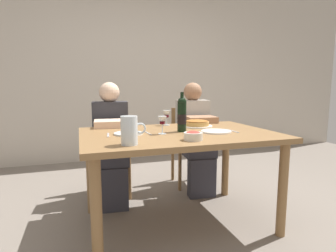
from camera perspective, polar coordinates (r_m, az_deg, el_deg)
name	(u,v)px	position (r m, az deg, el deg)	size (l,w,h in m)	color
ground_plane	(178,223)	(2.43, 2.09, -19.32)	(8.00, 8.00, 0.00)	slate
back_wall	(128,68)	(4.34, -8.25, 11.83)	(8.00, 0.10, 2.80)	beige
dining_table	(178,144)	(2.20, 2.18, -3.69)	(1.50, 1.00, 0.76)	olive
wine_bottle	(182,115)	(2.20, 2.88, 2.37)	(0.07, 0.07, 0.32)	black
water_pitcher	(129,132)	(1.72, -7.96, -1.26)	(0.16, 0.11, 0.18)	silver
baked_tart	(197,123)	(2.50, 5.92, 0.52)	(0.28, 0.28, 0.06)	white
salad_bowl	(193,135)	(1.87, 5.22, -1.95)	(0.13, 0.13, 0.06)	silver
wine_glass_left_diner	(162,121)	(2.09, -1.19, 0.99)	(0.07, 0.07, 0.14)	silver
wine_glass_right_diner	(167,115)	(2.57, -0.29, 2.36)	(0.07, 0.07, 0.14)	silver
dinner_plate_left_setting	(216,131)	(2.22, 9.92, -1.12)	(0.24, 0.24, 0.01)	white
dinner_plate_right_setting	(128,133)	(2.11, -8.20, -1.54)	(0.22, 0.22, 0.01)	silver
fork_left_setting	(199,133)	(2.15, 6.38, -1.42)	(0.16, 0.01, 0.01)	silver
knife_left_setting	(233,131)	(2.29, 13.24, -1.00)	(0.18, 0.01, 0.01)	silver
knife_right_setting	(148,133)	(2.14, -4.24, -1.43)	(0.18, 0.01, 0.01)	silver
spoon_right_setting	(108,135)	(2.09, -12.24, -1.83)	(0.16, 0.01, 0.01)	silver
chair_left	(110,146)	(2.97, -11.79, -4.10)	(0.43, 0.43, 0.87)	olive
diner_left	(111,139)	(2.71, -11.69, -2.68)	(0.36, 0.53, 1.16)	#2D2D33
chair_right	(189,140)	(3.22, 4.29, -2.98)	(0.44, 0.44, 0.87)	olive
diner_right	(195,134)	(2.98, 5.69, -1.58)	(0.37, 0.53, 1.16)	#B7B2A8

